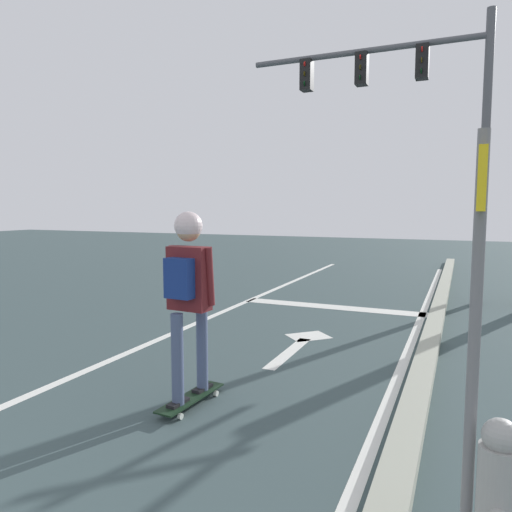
# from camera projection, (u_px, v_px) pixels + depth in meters

# --- Properties ---
(lane_line_center) EXTENTS (0.12, 20.00, 0.01)m
(lane_line_center) POSITION_uv_depth(u_px,v_px,m) (149.00, 343.00, 6.48)
(lane_line_center) COLOR white
(lane_line_center) RESTS_ON ground
(lane_line_curbside) EXTENTS (0.12, 20.00, 0.01)m
(lane_line_curbside) POSITION_uv_depth(u_px,v_px,m) (398.00, 378.00, 5.17)
(lane_line_curbside) COLOR white
(lane_line_curbside) RESTS_ON ground
(stop_bar) EXTENTS (3.44, 0.40, 0.01)m
(stop_bar) POSITION_uv_depth(u_px,v_px,m) (334.00, 307.00, 8.86)
(stop_bar) COLOR white
(stop_bar) RESTS_ON ground
(lane_arrow_stem) EXTENTS (0.16, 1.40, 0.01)m
(lane_arrow_stem) POSITION_uv_depth(u_px,v_px,m) (289.00, 352.00, 6.08)
(lane_arrow_stem) COLOR white
(lane_arrow_stem) RESTS_ON ground
(lane_arrow_head) EXTENTS (0.71, 0.71, 0.01)m
(lane_arrow_head) POSITION_uv_depth(u_px,v_px,m) (309.00, 336.00, 6.85)
(lane_arrow_head) COLOR white
(lane_arrow_head) RESTS_ON ground
(curb_strip) EXTENTS (0.24, 24.00, 0.14)m
(curb_strip) POSITION_uv_depth(u_px,v_px,m) (422.00, 375.00, 5.07)
(curb_strip) COLOR #A1A592
(curb_strip) RESTS_ON ground
(skateboard) EXTENTS (0.26, 0.87, 0.08)m
(skateboard) POSITION_uv_depth(u_px,v_px,m) (191.00, 398.00, 4.46)
(skateboard) COLOR black
(skateboard) RESTS_ON ground
(skater) EXTENTS (0.48, 0.64, 1.74)m
(skater) POSITION_uv_depth(u_px,v_px,m) (188.00, 280.00, 4.33)
(skater) COLOR #475576
(skater) RESTS_ON skateboard
(traffic_signal_mast) EXTENTS (4.78, 0.34, 5.51)m
(traffic_signal_mast) POSITION_uv_depth(u_px,v_px,m) (410.00, 101.00, 9.39)
(traffic_signal_mast) COLOR #55565B
(traffic_signal_mast) RESTS_ON ground
(street_sign_post) EXTENTS (0.06, 0.44, 2.24)m
(street_sign_post) POSITION_uv_depth(u_px,v_px,m) (477.00, 286.00, 2.38)
(street_sign_post) COLOR slate
(street_sign_post) RESTS_ON ground
(fire_hydrant) EXTENTS (0.20, 0.30, 0.82)m
(fire_hydrant) POSITION_uv_depth(u_px,v_px,m) (497.00, 498.00, 2.37)
(fire_hydrant) COLOR #9E9F9B
(fire_hydrant) RESTS_ON ground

